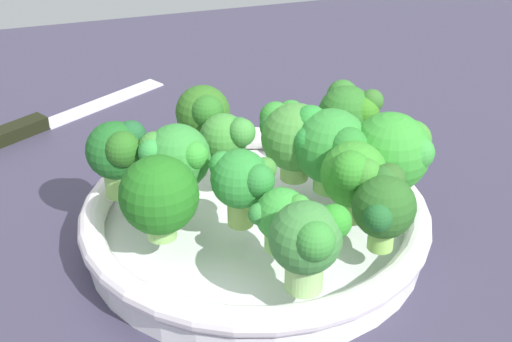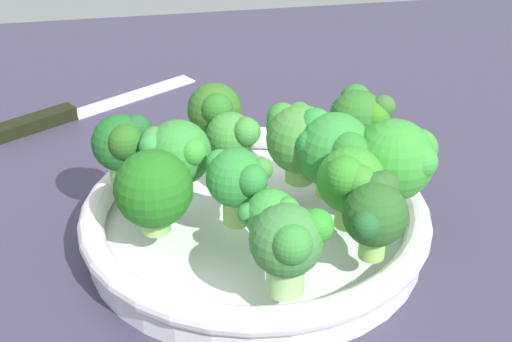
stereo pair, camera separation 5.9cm
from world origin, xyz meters
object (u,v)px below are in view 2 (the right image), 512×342
broccoli_floret_0 (154,187)px  broccoli_floret_4 (176,153)px  broccoli_floret_3 (351,180)px  broccoli_floret_12 (334,152)px  bowl (256,221)px  broccoli_floret_7 (376,211)px  broccoli_floret_13 (292,243)px  broccoli_floret_10 (360,117)px  knife (73,112)px  broccoli_floret_6 (397,159)px  broccoli_floret_9 (214,111)px  broccoli_floret_11 (237,179)px  broccoli_floret_1 (233,138)px  broccoli_floret_2 (270,218)px  broccoli_floret_8 (123,144)px  broccoli_floret_5 (297,136)px

broccoli_floret_0 → broccoli_floret_4: 4.59cm
broccoli_floret_3 → broccoli_floret_12: bearing=1.0°
bowl → broccoli_floret_7: bearing=-140.4°
broccoli_floret_0 → broccoli_floret_3: bearing=-99.5°
broccoli_floret_12 → broccoli_floret_13: size_ratio=1.09×
broccoli_floret_10 → knife: (23.04, 27.21, -7.91)cm
broccoli_floret_6 → broccoli_floret_12: bearing=69.4°
bowl → broccoli_floret_7: broccoli_floret_7 is taller
broccoli_floret_0 → broccoli_floret_4: (4.06, -2.06, 0.59)cm
broccoli_floret_9 → knife: bearing=37.7°
broccoli_floret_10 → broccoli_floret_11: bearing=123.2°
broccoli_floret_7 → broccoli_floret_9: bearing=27.0°
broccoli_floret_11 → broccoli_floret_9: bearing=0.6°
broccoli_floret_1 → broccoli_floret_7: size_ratio=0.93×
broccoli_floret_0 → broccoli_floret_1: broccoli_floret_0 is taller
broccoli_floret_1 → broccoli_floret_2: broccoli_floret_1 is taller
broccoli_floret_2 → broccoli_floret_8: (11.23, 10.42, 1.41)cm
broccoli_floret_9 → broccoli_floret_12: (-9.97, -8.67, 0.23)cm
broccoli_floret_5 → broccoli_floret_11: bearing=134.4°
broccoli_floret_5 → broccoli_floret_3: bearing=-163.8°
broccoli_floret_0 → broccoli_floret_8: size_ratio=1.03×
broccoli_floret_3 → broccoli_floret_4: (6.57, 12.95, 0.07)cm
broccoli_floret_2 → broccoli_floret_5: broccoli_floret_5 is taller
broccoli_floret_11 → broccoli_floret_12: 8.92cm
broccoli_floret_3 → broccoli_floret_5: 8.50cm
broccoli_floret_0 → broccoli_floret_3: 15.23cm
broccoli_floret_3 → broccoli_floret_4: same height
broccoli_floret_3 → broccoli_floret_7: bearing=-170.2°
broccoli_floret_2 → broccoli_floret_6: bearing=-67.5°
broccoli_floret_0 → broccoli_floret_9: bearing=-27.4°
broccoli_floret_12 → broccoli_floret_11: bearing=106.7°
broccoli_floret_13 → broccoli_floret_9: bearing=6.5°
bowl → broccoli_floret_2: (-6.89, 0.22, 4.84)cm
broccoli_floret_12 → bowl: bearing=87.7°
broccoli_floret_2 → knife: broccoli_floret_2 is taller
broccoli_floret_2 → broccoli_floret_7: broccoli_floret_7 is taller
broccoli_floret_2 → bowl: bearing=-1.9°
broccoli_floret_6 → broccoli_floret_13: (-9.84, 11.04, 0.04)cm
broccoli_floret_2 → broccoli_floret_9: size_ratio=0.76×
broccoli_floret_8 → broccoli_floret_12: bearing=-105.0°
broccoli_floret_5 → broccoli_floret_12: bearing=-147.1°
broccoli_floret_11 → broccoli_floret_12: bearing=-73.3°
broccoli_floret_9 → broccoli_floret_12: bearing=-139.0°
bowl → broccoli_floret_12: 9.07cm
broccoli_floret_0 → knife: broccoli_floret_0 is taller
broccoli_floret_10 → broccoli_floret_13: broccoli_floret_10 is taller
broccoli_floret_5 → broccoli_floret_8: 14.90cm
broccoli_floret_10 → broccoli_floret_11: (-8.24, 12.59, -0.31)cm
broccoli_floret_7 → broccoli_floret_13: broccoli_floret_13 is taller
broccoli_floret_2 → broccoli_floret_6: (4.80, -11.58, 1.24)cm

